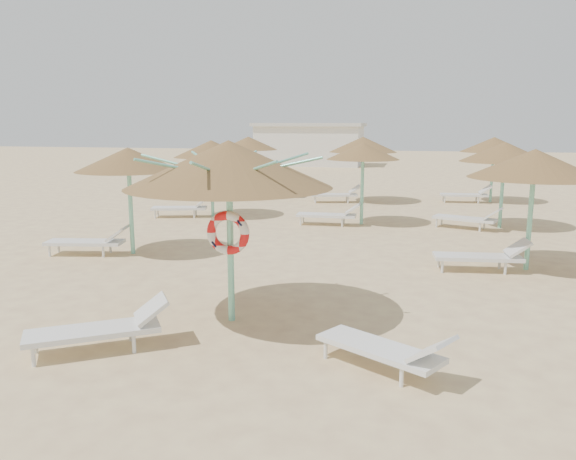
# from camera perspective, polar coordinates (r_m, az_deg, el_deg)

# --- Properties ---
(ground) EXTENTS (120.00, 120.00, 0.00)m
(ground) POSITION_cam_1_polar(r_m,az_deg,el_deg) (9.36, -3.55, -9.65)
(ground) COLOR #E1C889
(ground) RESTS_ON ground
(main_palapa) EXTENTS (3.35, 3.35, 3.00)m
(main_palapa) POSITION_cam_1_polar(r_m,az_deg,el_deg) (9.08, -6.04, 6.60)
(main_palapa) COLOR #7BD6B6
(main_palapa) RESTS_ON ground
(lounger_main_a) EXTENTS (2.00, 1.62, 0.73)m
(lounger_main_a) POSITION_cam_1_polar(r_m,az_deg,el_deg) (8.68, -18.31, -9.41)
(lounger_main_a) COLOR silver
(lounger_main_a) RESTS_ON ground
(lounger_main_b) EXTENTS (1.91, 1.44, 0.69)m
(lounger_main_b) POSITION_cam_1_polar(r_m,az_deg,el_deg) (7.71, 10.03, -11.80)
(lounger_main_b) COLOR silver
(lounger_main_b) RESTS_ON ground
(palapa_field) EXTENTS (18.27, 14.70, 2.71)m
(palapa_field) POSITION_cam_1_polar(r_m,az_deg,el_deg) (18.56, 10.76, 7.72)
(palapa_field) COLOR #7BD6B6
(palapa_field) RESTS_ON ground
(service_hut) EXTENTS (8.40, 4.40, 3.25)m
(service_hut) POSITION_cam_1_polar(r_m,az_deg,el_deg) (44.25, 2.21, 8.72)
(service_hut) COLOR silver
(service_hut) RESTS_ON ground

